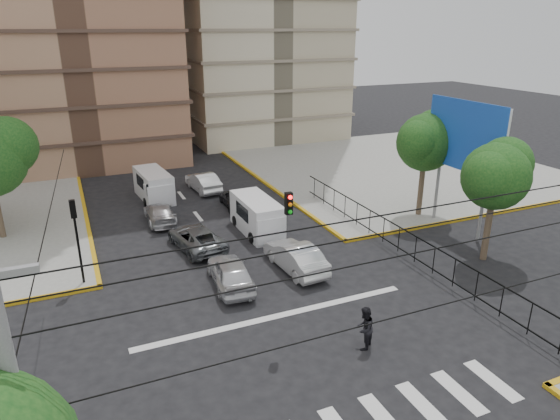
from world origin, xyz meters
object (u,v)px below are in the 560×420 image
pedestrian_crosswalk (364,328)px  traffic_light_nw (76,228)px  van_right_lane (258,217)px  van_left_lane (154,187)px  car_silver_front_left (230,272)px  car_white_front_right (295,257)px

pedestrian_crosswalk → traffic_light_nw: bearing=-84.2°
van_right_lane → pedestrian_crosswalk: van_right_lane is taller
van_left_lane → pedestrian_crosswalk: (4.35, -22.10, -0.13)m
car_silver_front_left → van_left_lane: bearing=-80.8°
van_left_lane → traffic_light_nw: bearing=-121.4°
van_left_lane → pedestrian_crosswalk: size_ratio=2.68×
van_right_lane → pedestrian_crosswalk: (-0.45, -12.94, -0.15)m
van_right_lane → van_left_lane: bearing=116.9°
van_left_lane → pedestrian_crosswalk: 22.53m
van_right_lane → traffic_light_nw: bearing=-166.0°
van_right_lane → car_silver_front_left: van_right_lane is taller
traffic_light_nw → pedestrian_crosswalk: bearing=-45.2°
van_right_lane → van_left_lane: (-4.81, 9.16, -0.02)m
van_right_lane → pedestrian_crosswalk: 12.95m
van_right_lane → van_left_lane: 10.34m
traffic_light_nw → van_left_lane: bearing=64.3°
traffic_light_nw → van_right_lane: (10.56, 2.78, -2.04)m
car_silver_front_left → car_white_front_right: (3.74, 0.30, 0.01)m
traffic_light_nw → van_right_lane: size_ratio=0.90×
van_left_lane → car_white_front_right: (4.78, -14.69, -0.28)m
van_right_lane → car_silver_front_left: 6.95m
traffic_light_nw → van_left_lane: traffic_light_nw is taller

